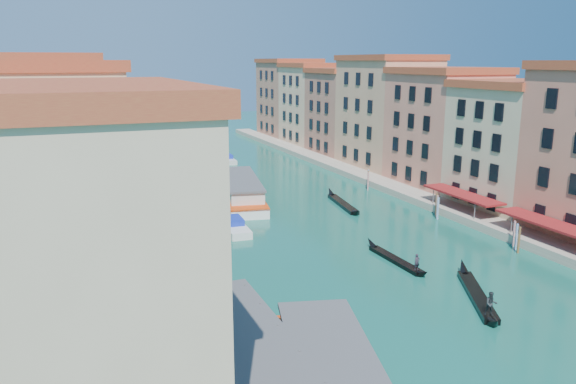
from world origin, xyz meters
name	(u,v)px	position (x,y,z in m)	size (l,w,h in m)	color
left_bank_palazzos	(59,137)	(-26.00, 64.68, 9.71)	(12.80, 128.40, 21.00)	tan
right_bank_palazzos	(404,121)	(30.00, 65.00, 9.75)	(12.80, 128.40, 21.00)	#93382F
quay	(362,176)	(22.00, 65.00, 0.50)	(4.00, 140.00, 1.00)	gray
restaurant_awnings	(562,228)	(22.19, 23.00, 2.99)	(3.20, 44.55, 3.12)	maroon
vaporetto_stop	(244,364)	(-16.00, 12.00, 1.44)	(5.40, 16.40, 3.65)	#545356
mooring_poles_right	(498,231)	(19.10, 28.80, 1.30)	(1.44, 54.24, 3.20)	brown
mooring_poles_left	(205,374)	(-18.50, 12.00, 1.30)	(0.24, 8.24, 3.20)	brown
vaporetto_far	(241,190)	(-1.84, 58.47, 1.49)	(9.22, 22.75, 3.30)	white
gondola_fore	(395,258)	(4.93, 27.53, 0.38)	(1.25, 11.16, 2.23)	black
gondola_right	(478,294)	(6.44, 16.97, 0.51)	(7.01, 12.47, 2.69)	black
gondola_far	(342,203)	(10.44, 50.10, 0.39)	(2.96, 13.43, 1.90)	black
motorboat_mid	(234,226)	(-7.23, 43.84, 0.62)	(2.78, 7.75, 1.58)	white
motorboat_far	(228,159)	(4.83, 89.61, 0.59)	(2.70, 7.39, 1.51)	silver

